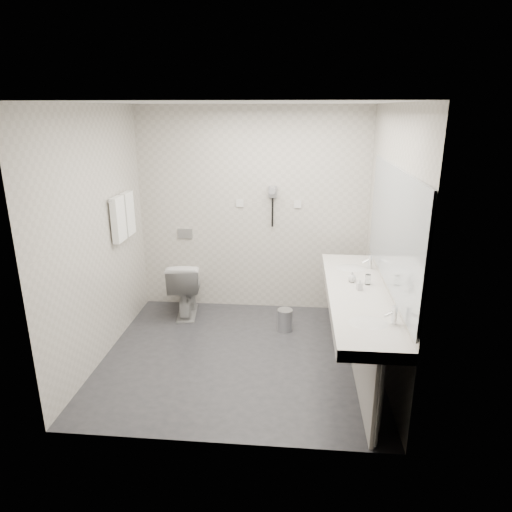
# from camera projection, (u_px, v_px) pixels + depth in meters

# --- Properties ---
(floor) EXTENTS (2.80, 2.80, 0.00)m
(floor) POSITION_uv_depth(u_px,v_px,m) (240.00, 356.00, 4.75)
(floor) COLOR #2A2A2F
(floor) RESTS_ON ground
(ceiling) EXTENTS (2.80, 2.80, 0.00)m
(ceiling) POSITION_uv_depth(u_px,v_px,m) (237.00, 103.00, 3.98)
(ceiling) COLOR silver
(ceiling) RESTS_ON wall_back
(wall_back) EXTENTS (2.80, 0.00, 2.80)m
(wall_back) POSITION_uv_depth(u_px,v_px,m) (252.00, 211.00, 5.60)
(wall_back) COLOR beige
(wall_back) RESTS_ON floor
(wall_front) EXTENTS (2.80, 0.00, 2.80)m
(wall_front) POSITION_uv_depth(u_px,v_px,m) (215.00, 293.00, 3.14)
(wall_front) COLOR beige
(wall_front) RESTS_ON floor
(wall_left) EXTENTS (0.00, 2.60, 2.60)m
(wall_left) POSITION_uv_depth(u_px,v_px,m) (97.00, 237.00, 4.49)
(wall_left) COLOR beige
(wall_left) RESTS_ON floor
(wall_right) EXTENTS (0.00, 2.60, 2.60)m
(wall_right) POSITION_uv_depth(u_px,v_px,m) (388.00, 244.00, 4.25)
(wall_right) COLOR beige
(wall_right) RESTS_ON floor
(vanity_counter) EXTENTS (0.55, 2.20, 0.10)m
(vanity_counter) POSITION_uv_depth(u_px,v_px,m) (358.00, 296.00, 4.22)
(vanity_counter) COLOR silver
(vanity_counter) RESTS_ON floor
(vanity_panel) EXTENTS (0.03, 2.15, 0.75)m
(vanity_panel) POSITION_uv_depth(u_px,v_px,m) (357.00, 338.00, 4.35)
(vanity_panel) COLOR #9C9894
(vanity_panel) RESTS_ON floor
(vanity_post_near) EXTENTS (0.06, 0.06, 0.75)m
(vanity_post_near) POSITION_uv_depth(u_px,v_px,m) (378.00, 405.00, 3.36)
(vanity_post_near) COLOR silver
(vanity_post_near) RESTS_ON floor
(vanity_post_far) EXTENTS (0.06, 0.06, 0.75)m
(vanity_post_far) POSITION_uv_depth(u_px,v_px,m) (349.00, 295.00, 5.33)
(vanity_post_far) COLOR silver
(vanity_post_far) RESTS_ON floor
(mirror) EXTENTS (0.02, 2.20, 1.05)m
(mirror) POSITION_uv_depth(u_px,v_px,m) (393.00, 229.00, 4.00)
(mirror) COLOR #B2BCC6
(mirror) RESTS_ON wall_right
(basin_near) EXTENTS (0.40, 0.31, 0.05)m
(basin_near) POSITION_uv_depth(u_px,v_px,m) (368.00, 325.00, 3.59)
(basin_near) COLOR silver
(basin_near) RESTS_ON vanity_counter
(basin_far) EXTENTS (0.40, 0.31, 0.05)m
(basin_far) POSITION_uv_depth(u_px,v_px,m) (351.00, 269.00, 4.82)
(basin_far) COLOR silver
(basin_far) RESTS_ON vanity_counter
(faucet_near) EXTENTS (0.04, 0.04, 0.15)m
(faucet_near) POSITION_uv_depth(u_px,v_px,m) (394.00, 315.00, 3.55)
(faucet_near) COLOR silver
(faucet_near) RESTS_ON vanity_counter
(faucet_far) EXTENTS (0.04, 0.04, 0.15)m
(faucet_far) POSITION_uv_depth(u_px,v_px,m) (370.00, 262.00, 4.78)
(faucet_far) COLOR silver
(faucet_far) RESTS_ON vanity_counter
(soap_bottle_a) EXTENTS (0.06, 0.06, 0.11)m
(soap_bottle_a) POSITION_uv_depth(u_px,v_px,m) (360.00, 284.00, 4.22)
(soap_bottle_a) COLOR white
(soap_bottle_a) RESTS_ON vanity_counter
(soap_bottle_b) EXTENTS (0.10, 0.10, 0.10)m
(soap_bottle_b) POSITION_uv_depth(u_px,v_px,m) (352.00, 277.00, 4.42)
(soap_bottle_b) COLOR white
(soap_bottle_b) RESTS_ON vanity_counter
(glass_left) EXTENTS (0.06, 0.06, 0.10)m
(glass_left) POSITION_uv_depth(u_px,v_px,m) (368.00, 280.00, 4.35)
(glass_left) COLOR silver
(glass_left) RESTS_ON vanity_counter
(toilet) EXTENTS (0.48, 0.73, 0.70)m
(toilet) POSITION_uv_depth(u_px,v_px,m) (185.00, 287.00, 5.64)
(toilet) COLOR silver
(toilet) RESTS_ON floor
(flush_plate) EXTENTS (0.18, 0.02, 0.12)m
(flush_plate) POSITION_uv_depth(u_px,v_px,m) (185.00, 234.00, 5.75)
(flush_plate) COLOR #B2B5BA
(flush_plate) RESTS_ON wall_back
(pedal_bin) EXTENTS (0.18, 0.18, 0.24)m
(pedal_bin) POSITION_uv_depth(u_px,v_px,m) (285.00, 321.00, 5.27)
(pedal_bin) COLOR #B2B5BA
(pedal_bin) RESTS_ON floor
(bin_lid) EXTENTS (0.17, 0.17, 0.02)m
(bin_lid) POSITION_uv_depth(u_px,v_px,m) (285.00, 310.00, 5.23)
(bin_lid) COLOR #B2B5BA
(bin_lid) RESTS_ON pedal_bin
(towel_rail) EXTENTS (0.02, 0.62, 0.02)m
(towel_rail) POSITION_uv_depth(u_px,v_px,m) (120.00, 196.00, 4.91)
(towel_rail) COLOR silver
(towel_rail) RESTS_ON wall_left
(towel_near) EXTENTS (0.07, 0.24, 0.48)m
(towel_near) POSITION_uv_depth(u_px,v_px,m) (118.00, 219.00, 4.85)
(towel_near) COLOR white
(towel_near) RESTS_ON towel_rail
(towel_far) EXTENTS (0.07, 0.24, 0.48)m
(towel_far) POSITION_uv_depth(u_px,v_px,m) (128.00, 214.00, 5.11)
(towel_far) COLOR white
(towel_far) RESTS_ON towel_rail
(dryer_cradle) EXTENTS (0.10, 0.04, 0.14)m
(dryer_cradle) POSITION_uv_depth(u_px,v_px,m) (273.00, 192.00, 5.47)
(dryer_cradle) COLOR gray
(dryer_cradle) RESTS_ON wall_back
(dryer_barrel) EXTENTS (0.08, 0.14, 0.08)m
(dryer_barrel) POSITION_uv_depth(u_px,v_px,m) (272.00, 190.00, 5.40)
(dryer_barrel) COLOR gray
(dryer_barrel) RESTS_ON dryer_cradle
(dryer_cord) EXTENTS (0.02, 0.02, 0.35)m
(dryer_cord) POSITION_uv_depth(u_px,v_px,m) (272.00, 212.00, 5.53)
(dryer_cord) COLOR black
(dryer_cord) RESTS_ON dryer_cradle
(switch_plate_a) EXTENTS (0.09, 0.02, 0.09)m
(switch_plate_a) POSITION_uv_depth(u_px,v_px,m) (240.00, 203.00, 5.57)
(switch_plate_a) COLOR silver
(switch_plate_a) RESTS_ON wall_back
(switch_plate_b) EXTENTS (0.09, 0.02, 0.09)m
(switch_plate_b) POSITION_uv_depth(u_px,v_px,m) (298.00, 204.00, 5.51)
(switch_plate_b) COLOR silver
(switch_plate_b) RESTS_ON wall_back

